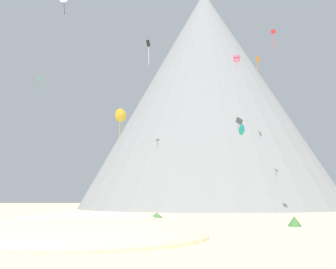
% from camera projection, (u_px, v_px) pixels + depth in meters
% --- Properties ---
extents(ground_plane, '(400.00, 400.00, 0.00)m').
position_uv_depth(ground_plane, '(109.00, 232.00, 26.33)').
color(ground_plane, '#C6B284').
extents(dune_foreground_right, '(19.32, 17.51, 2.58)m').
position_uv_depth(dune_foreground_right, '(87.00, 238.00, 22.43)').
color(dune_foreground_right, '#C6B284').
rests_on(dune_foreground_right, ground_plane).
extents(dune_midground, '(20.01, 21.21, 2.31)m').
position_uv_depth(dune_midground, '(86.00, 222.00, 37.91)').
color(dune_midground, '#CCBA8E').
rests_on(dune_midground, ground_plane).
extents(bush_ridge_crest, '(1.37, 1.37, 0.98)m').
position_uv_depth(bush_ridge_crest, '(294.00, 221.00, 32.04)').
color(bush_ridge_crest, '#386633').
rests_on(bush_ridge_crest, ground_plane).
extents(bush_far_right, '(2.55, 2.55, 0.63)m').
position_uv_depth(bush_far_right, '(108.00, 225.00, 30.12)').
color(bush_far_right, '#568442').
rests_on(bush_far_right, ground_plane).
extents(bush_mid_center, '(2.42, 2.42, 0.74)m').
position_uv_depth(bush_mid_center, '(157.00, 215.00, 46.97)').
color(bush_mid_center, '#386633').
rests_on(bush_mid_center, ground_plane).
extents(rock_massif, '(99.71, 99.71, 68.69)m').
position_uv_depth(rock_massif, '(208.00, 104.00, 103.31)').
color(rock_massif, slate).
rests_on(rock_massif, ground_plane).
extents(kite_teal_low, '(1.46, 1.62, 1.66)m').
position_uv_depth(kite_teal_low, '(242.00, 130.00, 50.88)').
color(kite_teal_low, teal).
extents(kite_black_high, '(0.97, 0.70, 5.78)m').
position_uv_depth(kite_black_high, '(148.00, 47.00, 71.99)').
color(kite_black_high, black).
extents(kite_orange_high, '(0.84, 1.45, 3.00)m').
position_uv_depth(kite_orange_high, '(258.00, 59.00, 71.91)').
color(kite_orange_high, orange).
extents(kite_red_high, '(0.93, 0.38, 3.73)m').
position_uv_depth(kite_red_high, '(273.00, 35.00, 63.69)').
color(kite_red_high, red).
extents(kite_gold_mid, '(1.57, 1.75, 4.57)m').
position_uv_depth(kite_gold_mid, '(121.00, 115.00, 48.82)').
color(kite_gold_mid, gold).
extents(kite_rainbow_high, '(1.63, 1.65, 4.99)m').
position_uv_depth(kite_rainbow_high, '(236.00, 59.00, 73.42)').
color(kite_rainbow_high, '#E5668C').
extents(kite_green_high, '(0.73, 0.58, 3.10)m').
position_uv_depth(kite_green_high, '(38.00, 81.00, 75.09)').
color(kite_green_high, green).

